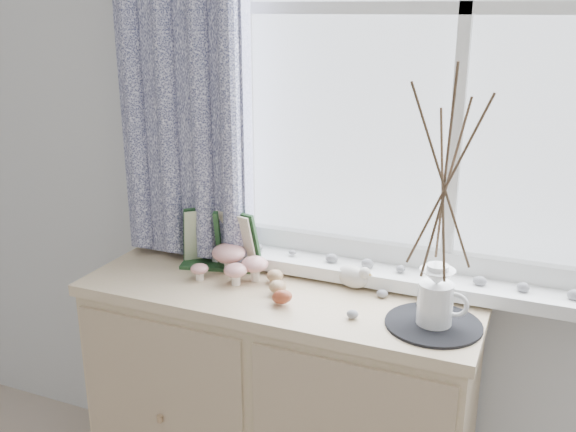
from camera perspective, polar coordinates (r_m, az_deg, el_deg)
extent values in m
cube|color=silver|center=(1.97, 6.08, 7.66)|extent=(4.00, 0.04, 2.60)
cube|color=silver|center=(1.87, 15.67, 17.39)|extent=(1.30, 0.01, 1.40)
cube|color=white|center=(1.95, 13.48, -5.77)|extent=(1.45, 0.16, 0.04)
cube|color=beige|center=(2.15, -0.75, -17.28)|extent=(1.17, 0.43, 0.81)
cube|color=beige|center=(1.94, -0.80, -6.95)|extent=(1.20, 0.45, 0.03)
cylinder|color=white|center=(2.03, -5.27, -4.22)|extent=(0.03, 0.03, 0.07)
ellipsoid|color=#9D0F05|center=(2.02, -5.30, -3.28)|extent=(0.11, 0.11, 0.06)
cylinder|color=white|center=(1.95, -4.66, -5.49)|extent=(0.03, 0.03, 0.05)
ellipsoid|color=#9D0F05|center=(1.94, -4.68, -4.83)|extent=(0.07, 0.07, 0.04)
cylinder|color=white|center=(2.00, -7.86, -5.17)|extent=(0.03, 0.03, 0.04)
ellipsoid|color=#9D0F05|center=(1.99, -7.88, -4.67)|extent=(0.06, 0.06, 0.03)
cylinder|color=white|center=(1.98, -2.96, -5.05)|extent=(0.03, 0.03, 0.05)
ellipsoid|color=#9D0F05|center=(1.96, -2.97, -4.29)|extent=(0.08, 0.08, 0.05)
ellipsoid|color=tan|center=(1.88, -0.93, -6.29)|extent=(0.05, 0.04, 0.06)
ellipsoid|color=tan|center=(1.96, -1.18, -5.33)|extent=(0.05, 0.04, 0.06)
ellipsoid|color=maroon|center=(1.82, -0.53, -7.21)|extent=(0.05, 0.04, 0.06)
cylinder|color=black|center=(1.76, 12.80, -9.37)|extent=(0.26, 0.26, 0.01)
cylinder|color=white|center=(1.73, 12.94, -7.58)|extent=(0.10, 0.10, 0.11)
cone|color=white|center=(1.70, 13.11, -5.30)|extent=(0.09, 0.09, 0.04)
cylinder|color=white|center=(1.69, 13.16, -4.66)|extent=(0.06, 0.06, 0.03)
torus|color=white|center=(1.72, 14.65, -7.65)|extent=(0.07, 0.01, 0.07)
ellipsoid|color=#9C9C9E|center=(1.76, 5.75, -8.70)|extent=(0.03, 0.03, 0.02)
ellipsoid|color=#9C9C9E|center=(1.89, 8.37, -6.86)|extent=(0.03, 0.03, 0.02)
ellipsoid|color=#9C9C9E|center=(1.73, 13.01, -9.52)|extent=(0.03, 0.03, 0.02)
ellipsoid|color=#9C9C9E|center=(1.95, 5.26, -5.87)|extent=(0.03, 0.03, 0.02)
ellipsoid|color=#9C9C9E|center=(1.85, 11.84, -7.63)|extent=(0.03, 0.03, 0.02)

